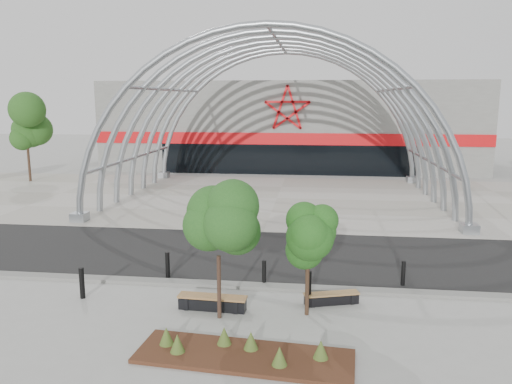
% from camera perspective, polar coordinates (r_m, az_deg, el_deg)
% --- Properties ---
extents(ground, '(140.00, 140.00, 0.00)m').
position_cam_1_polar(ground, '(18.03, -1.56, -10.52)').
color(ground, '#9B9B96').
rests_on(ground, ground).
extents(road, '(140.00, 7.00, 0.02)m').
position_cam_1_polar(road, '(21.30, -0.16, -7.11)').
color(road, black).
rests_on(road, ground).
extents(forecourt, '(60.00, 17.00, 0.04)m').
position_cam_1_polar(forecourt, '(32.87, 2.41, -0.73)').
color(forecourt, '#A39E92').
rests_on(forecourt, ground).
extents(kerb, '(60.00, 0.50, 0.12)m').
position_cam_1_polar(kerb, '(17.78, -1.68, -10.63)').
color(kerb, slate).
rests_on(kerb, ground).
extents(arena_building, '(34.00, 15.24, 8.00)m').
position_cam_1_polar(arena_building, '(50.20, 4.08, 7.77)').
color(arena_building, slate).
rests_on(arena_building, ground).
extents(vault_canopy, '(20.80, 15.80, 20.36)m').
position_cam_1_polar(vault_canopy, '(32.87, 2.41, -0.74)').
color(vault_canopy, '#979CA1').
rests_on(vault_canopy, ground).
extents(planting_bed, '(5.67, 2.17, 0.59)m').
position_cam_1_polar(planting_bed, '(13.36, -1.66, -17.85)').
color(planting_bed, '#381913').
rests_on(planting_bed, ground).
extents(street_tree_0, '(1.67, 1.67, 3.81)m').
position_cam_1_polar(street_tree_0, '(14.62, -4.34, -4.34)').
color(street_tree_0, black).
rests_on(street_tree_0, ground).
extents(street_tree_1, '(1.55, 1.55, 3.67)m').
position_cam_1_polar(street_tree_1, '(14.90, 5.99, -4.49)').
color(street_tree_1, black).
rests_on(street_tree_1, ground).
extents(bench_0, '(2.18, 0.59, 0.45)m').
position_cam_1_polar(bench_0, '(16.02, -5.01, -12.51)').
color(bench_0, black).
rests_on(bench_0, ground).
extents(bench_1, '(1.83, 0.90, 0.38)m').
position_cam_1_polar(bench_1, '(16.56, 8.62, -11.94)').
color(bench_1, black).
rests_on(bench_1, ground).
extents(bollard_0, '(0.17, 0.17, 1.05)m').
position_cam_1_polar(bollard_0, '(17.66, -19.27, -9.78)').
color(bollard_0, black).
rests_on(bollard_0, ground).
extents(bollard_1, '(0.16, 0.16, 0.98)m').
position_cam_1_polar(bollard_1, '(18.76, -10.07, -8.23)').
color(bollard_1, black).
rests_on(bollard_1, ground).
extents(bollard_2, '(0.15, 0.15, 0.91)m').
position_cam_1_polar(bollard_2, '(17.79, 0.93, -9.24)').
color(bollard_2, black).
rests_on(bollard_2, ground).
extents(bollard_3, '(0.18, 0.18, 1.13)m').
position_cam_1_polar(bollard_3, '(16.24, 6.02, -10.89)').
color(bollard_3, black).
rests_on(bollard_3, ground).
extents(bollard_4, '(0.14, 0.14, 0.90)m').
position_cam_1_polar(bollard_4, '(18.50, 16.47, -8.93)').
color(bollard_4, black).
rests_on(bollard_4, ground).
extents(bg_tree_0, '(3.00, 3.00, 6.45)m').
position_cam_1_polar(bg_tree_0, '(43.02, -24.84, 7.20)').
color(bg_tree_0, black).
rests_on(bg_tree_0, ground).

